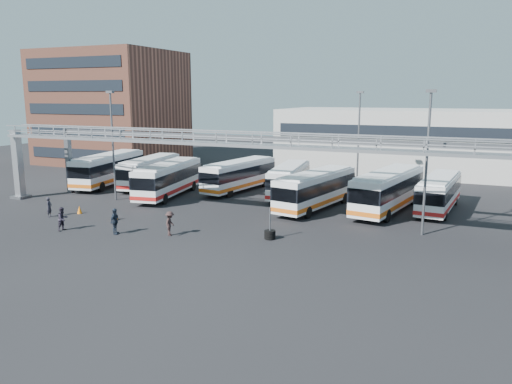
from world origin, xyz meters
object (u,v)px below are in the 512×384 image
at_px(bus_0, 109,168).
at_px(pedestrian_d, 115,221).
at_px(cone_left, 115,215).
at_px(tire_stack, 270,234).
at_px(light_pole_left, 113,140).
at_px(bus_1, 150,171).
at_px(pedestrian_c, 170,224).
at_px(bus_7, 439,192).
at_px(light_pole_mid, 427,155).
at_px(bus_2, 169,178).
at_px(bus_3, 239,174).
at_px(pedestrian_a, 49,207).
at_px(cone_right, 79,210).
at_px(bus_5, 316,188).
at_px(light_pole_back, 359,136).
at_px(pedestrian_b, 63,219).
at_px(bus_4, 289,179).
at_px(bus_6, 388,189).

height_order(bus_0, pedestrian_d, bus_0).
xyz_separation_m(cone_left, tire_stack, (13.37, -0.06, -0.01)).
distance_m(light_pole_left, bus_1, 8.27).
bearing_deg(pedestrian_c, pedestrian_d, 94.65).
bearing_deg(light_pole_left, tire_stack, -18.97).
bearing_deg(bus_7, light_pole_mid, -88.59).
distance_m(light_pole_left, pedestrian_c, 15.09).
bearing_deg(bus_2, light_pole_left, -146.05).
xyz_separation_m(light_pole_mid, bus_3, (-19.12, 9.78, -3.97)).
bearing_deg(pedestrian_a, bus_0, 1.35).
height_order(light_pole_mid, bus_3, light_pole_mid).
height_order(bus_3, cone_left, bus_3).
bearing_deg(cone_right, bus_7, 25.34).
distance_m(bus_3, bus_7, 19.68).
distance_m(bus_1, tire_stack, 23.79).
relative_size(cone_left, cone_right, 1.16).
height_order(bus_0, bus_1, bus_0).
relative_size(light_pole_left, bus_5, 0.92).
xyz_separation_m(bus_3, cone_left, (-3.82, -15.05, -1.38)).
distance_m(light_pole_left, light_pole_back, 24.41).
bearing_deg(pedestrian_a, tire_stack, -105.60).
bearing_deg(bus_7, pedestrian_d, -135.78).
bearing_deg(light_pole_left, cone_right, -81.50).
height_order(bus_3, pedestrian_b, bus_3).
relative_size(light_pole_mid, bus_3, 0.95).
relative_size(bus_4, bus_5, 0.93).
height_order(bus_7, cone_right, bus_7).
relative_size(light_pole_back, bus_7, 1.00).
relative_size(bus_0, pedestrian_c, 6.66).
bearing_deg(bus_7, bus_4, -179.50).
relative_size(light_pole_mid, cone_left, 13.31).
distance_m(bus_2, bus_7, 25.08).
distance_m(light_pole_mid, tire_stack, 12.20).
xyz_separation_m(bus_6, tire_stack, (-6.11, -11.81, -1.57)).
height_order(light_pole_back, bus_3, light_pole_back).
bearing_deg(pedestrian_b, bus_3, -10.75).
xyz_separation_m(cone_right, tire_stack, (17.57, -0.61, 0.05)).
height_order(light_pole_left, bus_3, light_pole_left).
bearing_deg(tire_stack, light_pole_mid, 29.13).
bearing_deg(bus_5, pedestrian_a, -137.75).
xyz_separation_m(pedestrian_b, pedestrian_c, (8.00, 2.00, 0.00)).
relative_size(pedestrian_c, tire_stack, 0.79).
xyz_separation_m(bus_0, bus_3, (14.61, 2.76, -0.16)).
height_order(bus_7, cone_left, bus_7).
height_order(pedestrian_c, cone_left, pedestrian_c).
height_order(bus_5, pedestrian_b, bus_5).
distance_m(bus_6, tire_stack, 13.39).
distance_m(bus_7, pedestrian_c, 23.10).
height_order(bus_3, pedestrian_a, bus_3).
bearing_deg(pedestrian_d, pedestrian_a, 65.20).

